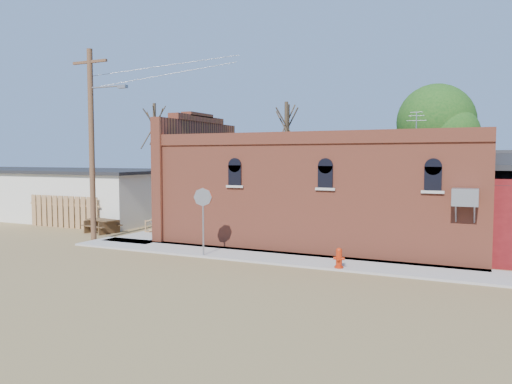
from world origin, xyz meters
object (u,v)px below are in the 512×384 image
at_px(stop_sign, 203,204).
at_px(trash_barrel, 159,231).
at_px(utility_pole, 92,140).
at_px(picnic_table, 102,224).
at_px(brick_bar, 320,192).
at_px(fire_hydrant, 339,258).

xyz_separation_m(stop_sign, trash_barrel, (-3.90, 2.41, -1.69)).
relative_size(utility_pole, picnic_table, 4.66).
bearing_deg(utility_pole, picnic_table, 124.13).
height_order(brick_bar, fire_hydrant, brick_bar).
relative_size(brick_bar, stop_sign, 6.12).
bearing_deg(trash_barrel, picnic_table, 169.38).
bearing_deg(trash_barrel, brick_bar, 23.94).
distance_m(fire_hydrant, stop_sign, 5.78).
bearing_deg(stop_sign, brick_bar, 64.15).
distance_m(utility_pole, fire_hydrant, 13.07).
distance_m(fire_hydrant, trash_barrel, 9.73).
xyz_separation_m(trash_barrel, picnic_table, (-4.20, 0.79, 0.02)).
xyz_separation_m(brick_bar, fire_hydrant, (2.48, -5.50, -1.91)).
bearing_deg(picnic_table, trash_barrel, -0.23).
distance_m(brick_bar, utility_pole, 10.96).
relative_size(trash_barrel, picnic_table, 0.38).
distance_m(fire_hydrant, picnic_table, 13.99).
relative_size(stop_sign, picnic_table, 1.39).
relative_size(fire_hydrant, stop_sign, 0.27).
relative_size(brick_bar, utility_pole, 1.82).
height_order(utility_pole, fire_hydrant, utility_pole).
height_order(stop_sign, picnic_table, stop_sign).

